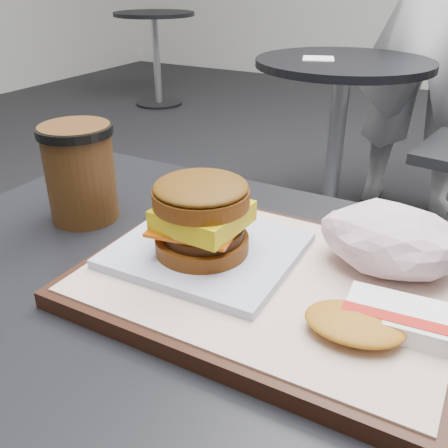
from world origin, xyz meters
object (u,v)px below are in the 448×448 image
serving_tray (270,282)px  patron (434,14)px  crumpled_wrapper (392,239)px  neighbor_table (339,110)px  breakfast_sandwich (203,225)px  coffee_cup (80,169)px  customer_table (209,421)px  hash_brown (379,320)px

serving_tray → patron: size_ratio=0.21×
crumpled_wrapper → patron: bearing=97.6°
neighbor_table → breakfast_sandwich: bearing=-78.6°
serving_tray → coffee_cup: 0.30m
coffee_cup → neighbor_table: (-0.12, 1.57, -0.29)m
customer_table → coffee_cup: coffee_cup is taller
crumpled_wrapper → neighbor_table: (-0.51, 1.54, -0.27)m
hash_brown → crumpled_wrapper: bearing=98.1°
serving_tray → coffee_cup: size_ratio=2.99×
breakfast_sandwich → patron: (-0.08, 2.07, 0.06)m
coffee_cup → neighbor_table: coffee_cup is taller
breakfast_sandwich → coffee_cup: 0.21m
breakfast_sandwich → coffee_cup: coffee_cup is taller
crumpled_wrapper → patron: patron is taller
customer_table → crumpled_wrapper: (0.16, 0.11, 0.24)m
breakfast_sandwich → hash_brown: 0.20m
breakfast_sandwich → crumpled_wrapper: size_ratio=1.34×
coffee_cup → neighbor_table: bearing=94.2°
hash_brown → customer_table: bearing=-179.1°
customer_table → hash_brown: 0.28m
customer_table → breakfast_sandwich: (-0.02, 0.03, 0.24)m
serving_tray → patron: patron is taller
customer_table → hash_brown: (0.17, 0.00, 0.22)m
crumpled_wrapper → coffee_cup: coffee_cup is taller
crumpled_wrapper → coffee_cup: (-0.39, -0.04, 0.02)m
hash_brown → neighbor_table: size_ratio=0.16×
hash_brown → coffee_cup: coffee_cup is taller
hash_brown → patron: 2.12m
customer_table → breakfast_sandwich: bearing=124.1°
hash_brown → patron: size_ratio=0.07×
customer_table → breakfast_sandwich: breakfast_sandwich is taller
customer_table → coffee_cup: size_ratio=6.29×
breakfast_sandwich → serving_tray: bearing=2.7°
serving_tray → neighbor_table: serving_tray is taller
serving_tray → breakfast_sandwich: breakfast_sandwich is taller
customer_table → crumpled_wrapper: 0.31m
breakfast_sandwich → crumpled_wrapper: breakfast_sandwich is taller
hash_brown → neighbor_table: bearing=107.6°
customer_table → patron: 2.13m
breakfast_sandwich → coffee_cup: bearing=169.0°
customer_table → neighbor_table: bearing=102.0°
patron → neighbor_table: bearing=61.5°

